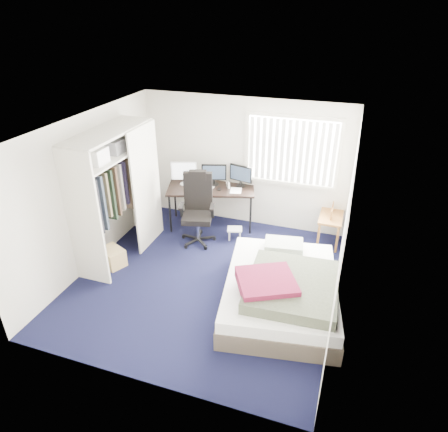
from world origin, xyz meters
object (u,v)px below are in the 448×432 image
Objects in this scene: desk at (211,186)px; bed at (282,290)px; office_chair at (198,215)px; nightstand at (331,217)px.

bed is (1.82, -2.00, -0.54)m from desk.
desk is 1.36× the size of office_chair.
office_chair is at bearing -162.54° from nightstand.
office_chair is 2.31m from bed.
office_chair is 2.44m from nightstand.
bed is at bearing -36.37° from office_chair.
desk reaches higher than bed.
nightstand is 2.16m from bed.
nightstand is at bearing 17.46° from office_chair.
nightstand reaches higher than bed.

